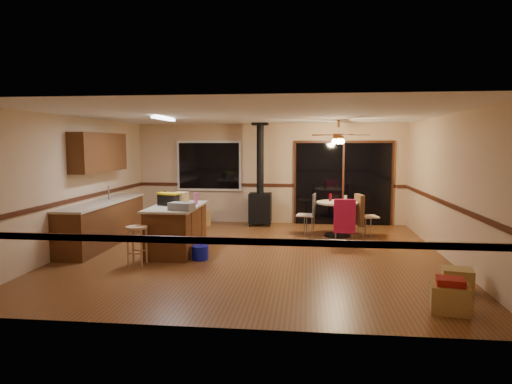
# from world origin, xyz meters

# --- Properties ---
(floor) EXTENTS (7.00, 7.00, 0.00)m
(floor) POSITION_xyz_m (0.00, 0.00, 0.00)
(floor) COLOR brown
(floor) RESTS_ON ground
(ceiling) EXTENTS (7.00, 7.00, 0.00)m
(ceiling) POSITION_xyz_m (0.00, 0.00, 2.60)
(ceiling) COLOR silver
(ceiling) RESTS_ON ground
(wall_back) EXTENTS (7.00, 0.00, 7.00)m
(wall_back) POSITION_xyz_m (0.00, 3.50, 1.30)
(wall_back) COLOR tan
(wall_back) RESTS_ON ground
(wall_front) EXTENTS (7.00, 0.00, 7.00)m
(wall_front) POSITION_xyz_m (0.00, -3.50, 1.30)
(wall_front) COLOR tan
(wall_front) RESTS_ON ground
(wall_left) EXTENTS (0.00, 7.00, 7.00)m
(wall_left) POSITION_xyz_m (-3.50, 0.00, 1.30)
(wall_left) COLOR tan
(wall_left) RESTS_ON ground
(wall_right) EXTENTS (0.00, 7.00, 7.00)m
(wall_right) POSITION_xyz_m (3.50, 0.00, 1.30)
(wall_right) COLOR tan
(wall_right) RESTS_ON ground
(chair_rail) EXTENTS (7.00, 7.00, 0.08)m
(chair_rail) POSITION_xyz_m (0.00, 0.00, 1.00)
(chair_rail) COLOR #3A1A0E
(chair_rail) RESTS_ON ground
(window) EXTENTS (1.72, 0.10, 1.32)m
(window) POSITION_xyz_m (-1.60, 3.45, 1.50)
(window) COLOR black
(window) RESTS_ON ground
(sliding_door) EXTENTS (2.52, 0.10, 2.10)m
(sliding_door) POSITION_xyz_m (1.90, 3.45, 1.05)
(sliding_door) COLOR black
(sliding_door) RESTS_ON ground
(lower_cabinets) EXTENTS (0.60, 3.00, 0.86)m
(lower_cabinets) POSITION_xyz_m (-3.20, 0.50, 0.43)
(lower_cabinets) COLOR #4F2A14
(lower_cabinets) RESTS_ON ground
(countertop) EXTENTS (0.64, 3.04, 0.04)m
(countertop) POSITION_xyz_m (-3.20, 0.50, 0.88)
(countertop) COLOR #C0AF95
(countertop) RESTS_ON lower_cabinets
(upper_cabinets) EXTENTS (0.35, 2.00, 0.80)m
(upper_cabinets) POSITION_xyz_m (-3.33, 0.70, 1.90)
(upper_cabinets) COLOR #4F2A14
(upper_cabinets) RESTS_ON ground
(kitchen_island) EXTENTS (0.88, 1.68, 0.90)m
(kitchen_island) POSITION_xyz_m (-1.50, 0.00, 0.45)
(kitchen_island) COLOR #512B14
(kitchen_island) RESTS_ON ground
(wood_stove) EXTENTS (0.55, 0.50, 2.52)m
(wood_stove) POSITION_xyz_m (-0.20, 3.05, 0.73)
(wood_stove) COLOR black
(wood_stove) RESTS_ON ground
(ceiling_fan) EXTENTS (0.24, 0.24, 0.55)m
(ceiling_fan) POSITION_xyz_m (1.66, 1.90, 2.21)
(ceiling_fan) COLOR brown
(ceiling_fan) RESTS_ON ceiling
(fluorescent_strip) EXTENTS (0.10, 1.20, 0.04)m
(fluorescent_strip) POSITION_xyz_m (-1.80, 0.30, 2.56)
(fluorescent_strip) COLOR white
(fluorescent_strip) RESTS_ON ceiling
(toolbox_grey) EXTENTS (0.49, 0.36, 0.14)m
(toolbox_grey) POSITION_xyz_m (-1.23, -0.57, 0.97)
(toolbox_grey) COLOR slate
(toolbox_grey) RESTS_ON kitchen_island
(toolbox_black) EXTENTS (0.42, 0.31, 0.21)m
(toolbox_black) POSITION_xyz_m (-1.66, 0.03, 1.01)
(toolbox_black) COLOR black
(toolbox_black) RESTS_ON kitchen_island
(toolbox_yellow_lid) EXTENTS (0.46, 0.34, 0.03)m
(toolbox_yellow_lid) POSITION_xyz_m (-1.66, 0.03, 1.13)
(toolbox_yellow_lid) COLOR gold
(toolbox_yellow_lid) RESTS_ON toolbox_black
(box_on_island) EXTENTS (0.29, 0.36, 0.22)m
(box_on_island) POSITION_xyz_m (-1.53, 0.39, 1.01)
(box_on_island) COLOR #A28148
(box_on_island) RESTS_ON kitchen_island
(bottle_dark) EXTENTS (0.09, 0.09, 0.25)m
(bottle_dark) POSITION_xyz_m (-1.82, 0.29, 1.03)
(bottle_dark) COLOR black
(bottle_dark) RESTS_ON kitchen_island
(bottle_pink) EXTENTS (0.07, 0.07, 0.22)m
(bottle_pink) POSITION_xyz_m (-1.18, 0.27, 1.01)
(bottle_pink) COLOR #D84C8C
(bottle_pink) RESTS_ON kitchen_island
(bottle_white) EXTENTS (0.07, 0.07, 0.17)m
(bottle_white) POSITION_xyz_m (-1.59, 0.61, 0.98)
(bottle_white) COLOR white
(bottle_white) RESTS_ON kitchen_island
(bar_stool) EXTENTS (0.41, 0.41, 0.67)m
(bar_stool) POSITION_xyz_m (-1.92, -0.96, 0.33)
(bar_stool) COLOR tan
(bar_stool) RESTS_ON floor
(blue_bucket) EXTENTS (0.31, 0.31, 0.25)m
(blue_bucket) POSITION_xyz_m (-0.92, -0.51, 0.13)
(blue_bucket) COLOR #0C13AF
(blue_bucket) RESTS_ON floor
(dining_table) EXTENTS (0.93, 0.93, 0.78)m
(dining_table) POSITION_xyz_m (1.66, 1.90, 0.53)
(dining_table) COLOR black
(dining_table) RESTS_ON ground
(glass_red) EXTENTS (0.07, 0.07, 0.18)m
(glass_red) POSITION_xyz_m (1.51, 2.00, 0.87)
(glass_red) COLOR #590C14
(glass_red) RESTS_ON dining_table
(glass_cream) EXTENTS (0.09, 0.09, 0.15)m
(glass_cream) POSITION_xyz_m (1.84, 1.85, 0.86)
(glass_cream) COLOR beige
(glass_cream) RESTS_ON dining_table
(chair_left) EXTENTS (0.46, 0.45, 0.51)m
(chair_left) POSITION_xyz_m (1.06, 1.99, 0.59)
(chair_left) COLOR #C0A98E
(chair_left) RESTS_ON ground
(chair_near) EXTENTS (0.44, 0.47, 0.70)m
(chair_near) POSITION_xyz_m (1.75, 1.02, 0.60)
(chair_near) COLOR #C0A98E
(chair_near) RESTS_ON ground
(chair_right) EXTENTS (0.54, 0.50, 0.70)m
(chair_right) POSITION_xyz_m (2.18, 1.92, 0.60)
(chair_right) COLOR #C0A98E
(chair_right) RESTS_ON ground
(box_under_window) EXTENTS (0.61, 0.53, 0.42)m
(box_under_window) POSITION_xyz_m (-1.77, 2.79, 0.21)
(box_under_window) COLOR #A28148
(box_under_window) RESTS_ON floor
(box_corner_a) EXTENTS (0.51, 0.46, 0.34)m
(box_corner_a) POSITION_xyz_m (2.74, -2.70, 0.17)
(box_corner_a) COLOR #A28148
(box_corner_a) RESTS_ON floor
(box_corner_b) EXTENTS (0.47, 0.42, 0.33)m
(box_corner_b) POSITION_xyz_m (3.10, -1.86, 0.16)
(box_corner_b) COLOR #A28148
(box_corner_b) RESTS_ON floor
(box_small_red) EXTENTS (0.38, 0.33, 0.09)m
(box_small_red) POSITION_xyz_m (2.74, -2.70, 0.39)
(box_small_red) COLOR maroon
(box_small_red) RESTS_ON box_corner_a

